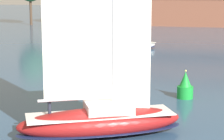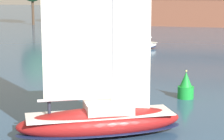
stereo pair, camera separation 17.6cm
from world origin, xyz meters
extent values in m
plane|color=#2D4C6B|center=(0.00, 0.00, 0.00)|extent=(400.00, 400.00, 0.00)
cylinder|color=brown|center=(-22.99, 75.39, 4.64)|extent=(0.74, 0.74, 9.28)
cylinder|color=#4C3828|center=(-37.81, 75.61, 3.80)|extent=(0.61, 0.61, 7.59)
ellipsoid|color=maroon|center=(0.00, 0.00, 0.86)|extent=(10.28, 7.09, 1.72)
ellipsoid|color=#19234C|center=(0.00, 0.00, 0.39)|extent=(10.39, 7.16, 0.21)
cube|color=silver|center=(0.00, 0.00, 1.36)|extent=(9.00, 6.14, 0.06)
cube|color=beige|center=(0.45, 0.23, 1.74)|extent=(3.42, 3.04, 0.71)
cylinder|color=silver|center=(0.72, 0.37, 7.70)|extent=(0.20, 0.20, 12.62)
cylinder|color=silver|center=(-1.31, -0.66, 2.40)|extent=(4.13, 2.21, 0.17)
cube|color=silver|center=(-1.14, -0.58, 7.58)|extent=(3.74, 1.92, 10.35)
cube|color=silver|center=(1.80, 0.91, 4.86)|extent=(1.99, 1.03, 6.94)
cylinder|color=#232838|center=(-2.85, -1.07, 1.82)|extent=(0.27, 0.27, 0.85)
cylinder|color=#262628|center=(-2.85, -1.07, 2.57)|extent=(0.46, 0.46, 0.65)
sphere|color=tan|center=(-2.85, -1.07, 3.01)|extent=(0.24, 0.24, 0.24)
ellipsoid|color=white|center=(-4.50, 37.88, 0.58)|extent=(5.71, 6.58, 1.16)
ellipsoid|color=#19234C|center=(-4.50, 37.88, 0.26)|extent=(5.77, 6.65, 0.14)
cube|color=#BCB7A8|center=(-4.50, 37.88, 0.93)|extent=(4.96, 5.75, 0.06)
cube|color=#333D4C|center=(-4.70, 37.61, 1.20)|extent=(2.23, 2.34, 0.48)
cylinder|color=silver|center=(-4.83, 37.45, 5.24)|extent=(0.14, 0.14, 8.56)
cylinder|color=silver|center=(-3.89, 38.67, 1.65)|extent=(1.98, 2.51, 0.12)
cylinder|color=white|center=(-3.89, 38.67, 1.73)|extent=(1.85, 2.31, 0.19)
cylinder|color=green|center=(4.34, 10.59, 0.49)|extent=(1.31, 1.31, 0.98)
cone|color=green|center=(4.34, 10.59, 1.59)|extent=(0.98, 0.98, 1.20)
sphere|color=#F2F266|center=(4.34, 10.59, 2.27)|extent=(0.16, 0.16, 0.16)
camera|label=1|loc=(6.58, -24.57, 8.83)|focal=70.00mm
camera|label=2|loc=(6.75, -24.53, 8.83)|focal=70.00mm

